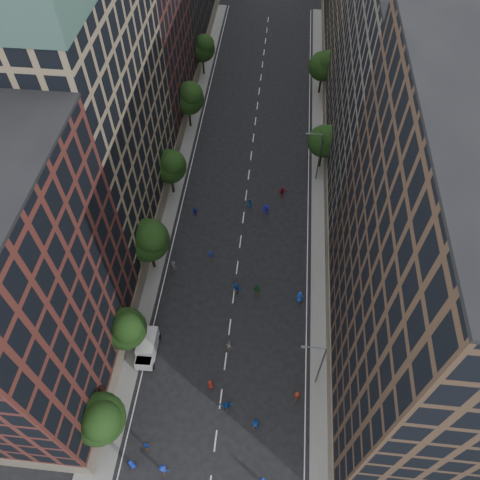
{
  "coord_description": "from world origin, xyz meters",
  "views": [
    {
      "loc": [
        3.94,
        -8.69,
        52.62
      ],
      "look_at": [
        0.07,
        30.21,
        2.0
      ],
      "focal_mm": 35.0,
      "sensor_mm": 36.0,
      "label": 1
    }
  ],
  "objects_px": {
    "streetlamp_far": "(318,155)",
    "skater_1": "(263,480)",
    "streetlamp_near": "(319,364)",
    "cargo_van": "(147,347)",
    "skater_0": "(132,464)",
    "skater_2": "(255,423)"
  },
  "relations": [
    {
      "from": "streetlamp_far",
      "to": "skater_1",
      "type": "bearing_deg",
      "value": -96.63
    },
    {
      "from": "streetlamp_near",
      "to": "skater_1",
      "type": "height_order",
      "value": "streetlamp_near"
    },
    {
      "from": "streetlamp_far",
      "to": "cargo_van",
      "type": "height_order",
      "value": "streetlamp_far"
    },
    {
      "from": "streetlamp_far",
      "to": "skater_0",
      "type": "height_order",
      "value": "streetlamp_far"
    },
    {
      "from": "streetlamp_near",
      "to": "skater_2",
      "type": "relative_size",
      "value": 4.93
    },
    {
      "from": "skater_0",
      "to": "streetlamp_far",
      "type": "bearing_deg",
      "value": -101.11
    },
    {
      "from": "streetlamp_near",
      "to": "skater_1",
      "type": "bearing_deg",
      "value": -114.92
    },
    {
      "from": "cargo_van",
      "to": "skater_2",
      "type": "height_order",
      "value": "cargo_van"
    },
    {
      "from": "skater_0",
      "to": "skater_1",
      "type": "bearing_deg",
      "value": -168.94
    },
    {
      "from": "skater_2",
      "to": "streetlamp_far",
      "type": "bearing_deg",
      "value": -75.86
    },
    {
      "from": "skater_1",
      "to": "skater_0",
      "type": "bearing_deg",
      "value": -8.33
    },
    {
      "from": "streetlamp_near",
      "to": "cargo_van",
      "type": "height_order",
      "value": "streetlamp_near"
    },
    {
      "from": "streetlamp_near",
      "to": "skater_0",
      "type": "bearing_deg",
      "value": -149.65
    },
    {
      "from": "cargo_van",
      "to": "skater_1",
      "type": "xyz_separation_m",
      "value": [
        14.56,
        -12.72,
        -0.41
      ]
    },
    {
      "from": "cargo_van",
      "to": "skater_0",
      "type": "relative_size",
      "value": 2.61
    },
    {
      "from": "skater_0",
      "to": "skater_1",
      "type": "xyz_separation_m",
      "value": [
        13.39,
        -0.17,
        -0.0
      ]
    },
    {
      "from": "streetlamp_far",
      "to": "cargo_van",
      "type": "bearing_deg",
      "value": -122.17
    },
    {
      "from": "skater_1",
      "to": "skater_2",
      "type": "height_order",
      "value": "skater_2"
    },
    {
      "from": "streetlamp_near",
      "to": "skater_0",
      "type": "distance_m",
      "value": 21.86
    },
    {
      "from": "cargo_van",
      "to": "skater_2",
      "type": "distance_m",
      "value": 15.23
    },
    {
      "from": "cargo_van",
      "to": "skater_2",
      "type": "relative_size",
      "value": 2.58
    },
    {
      "from": "skater_0",
      "to": "skater_1",
      "type": "distance_m",
      "value": 13.39
    }
  ]
}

